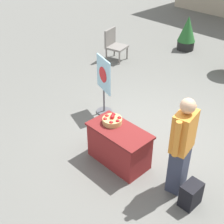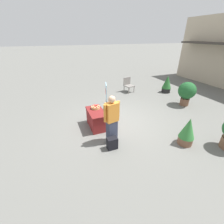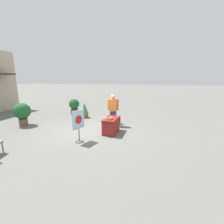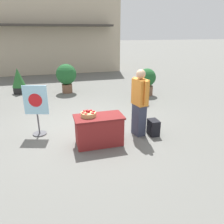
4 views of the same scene
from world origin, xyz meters
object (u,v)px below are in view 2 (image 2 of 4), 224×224
at_px(apple_basket, 96,107).
at_px(potted_plant_near_right, 167,84).
at_px(person_visitor, 112,120).
at_px(backpack, 112,143).
at_px(potted_plant_near_left, 187,92).
at_px(potted_plant_far_left, 187,131).
at_px(display_table, 96,119).
at_px(patio_chair, 128,84).
at_px(poster_board, 106,95).

bearing_deg(apple_basket, potted_plant_near_right, 111.41).
bearing_deg(person_visitor, backpack, 148.39).
relative_size(backpack, potted_plant_near_left, 0.33).
height_order(potted_plant_near_right, potted_plant_far_left, potted_plant_near_right).
bearing_deg(display_table, patio_chair, 136.85).
relative_size(apple_basket, person_visitor, 0.20).
relative_size(display_table, potted_plant_near_left, 0.91).
height_order(backpack, poster_board, poster_board).
xyz_separation_m(display_table, backpack, (1.50, 0.10, -0.16)).
distance_m(backpack, potted_plant_far_left, 2.58).
xyz_separation_m(person_visitor, backpack, (0.37, -0.13, -0.68)).
bearing_deg(display_table, potted_plant_near_right, 113.26).
distance_m(potted_plant_near_right, potted_plant_far_left, 5.48).
distance_m(apple_basket, backpack, 1.83).
xyz_separation_m(poster_board, patio_chair, (-2.02, 2.29, -0.23)).
bearing_deg(potted_plant_far_left, poster_board, -156.27).
distance_m(potted_plant_near_right, potted_plant_near_left, 2.11).
relative_size(potted_plant_near_right, potted_plant_far_left, 1.10).
bearing_deg(potted_plant_near_left, display_table, -86.28).
distance_m(patio_chair, potted_plant_near_right, 2.53).
bearing_deg(patio_chair, backpack, -46.53).
xyz_separation_m(person_visitor, potted_plant_near_left, (-1.46, 4.84, -0.12)).
distance_m(apple_basket, person_visitor, 1.38).
bearing_deg(person_visitor, potted_plant_far_left, -126.75).
xyz_separation_m(person_visitor, poster_board, (-2.56, 0.72, -0.14)).
height_order(display_table, potted_plant_far_left, potted_plant_far_left).
distance_m(patio_chair, potted_plant_near_left, 3.63).
distance_m(backpack, potted_plant_near_right, 6.69).
relative_size(apple_basket, backpack, 0.85).
relative_size(person_visitor, potted_plant_far_left, 1.72).
distance_m(poster_board, patio_chair, 3.06).
bearing_deg(potted_plant_near_left, potted_plant_far_left, -44.62).
distance_m(poster_board, potted_plant_far_left, 4.00).
height_order(poster_board, potted_plant_near_left, poster_board).
bearing_deg(potted_plant_near_left, potted_plant_near_right, 167.46).
distance_m(poster_board, potted_plant_near_left, 4.27).
xyz_separation_m(apple_basket, poster_board, (-1.20, 0.90, -0.04)).
height_order(poster_board, patio_chair, poster_board).
bearing_deg(potted_plant_far_left, backpack, -106.36).
relative_size(backpack, patio_chair, 0.44).
bearing_deg(person_visitor, poster_board, -27.25).
distance_m(apple_basket, poster_board, 1.50).
bearing_deg(apple_basket, potted_plant_far_left, 45.57).
bearing_deg(patio_chair, apple_basket, -58.80).
relative_size(person_visitor, potted_plant_near_left, 1.36).
relative_size(poster_board, potted_plant_far_left, 1.33).
relative_size(apple_basket, potted_plant_far_left, 0.35).
bearing_deg(potted_plant_near_right, potted_plant_near_left, -12.54).
distance_m(person_visitor, potted_plant_near_right, 6.36).
xyz_separation_m(apple_basket, backpack, (1.73, 0.04, -0.58)).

